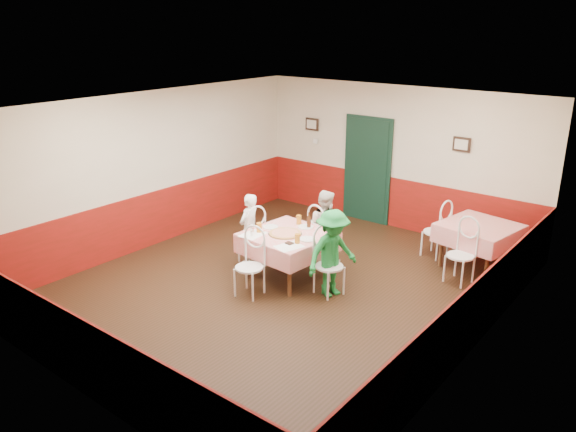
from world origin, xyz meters
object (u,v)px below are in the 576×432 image
Objects in this scene: glass_b at (297,239)px; chair_right at (329,266)px; main_table at (288,256)px; glass_c at (299,220)px; glass_a at (259,228)px; chair_second_a at (436,232)px; chair_second_b at (460,256)px; chair_far at (322,237)px; beer_bottle at (309,221)px; wallet at (289,243)px; second_table at (477,246)px; chair_near at (249,268)px; chair_left at (251,238)px; diner_right at (332,253)px; diner_left at (249,229)px; pizza at (285,233)px; diner_far at (324,226)px.

chair_right is at bearing 19.70° from glass_b.
glass_c is (-0.12, 0.44, 0.46)m from main_table.
glass_a and glass_c have the same top height.
chair_second_a reaches higher than main_table.
chair_second_b is at bearing 34.05° from glass_a.
chair_far is 3.77× the size of beer_bottle.
second_table is at bearing 58.14° from wallet.
glass_c reaches higher than chair_near.
diner_right is at bearing 101.59° from chair_left.
diner_left is (-1.19, 0.41, -0.16)m from wallet.
chair_right is at bearing -120.80° from chair_second_b.
chair_left is 5.80× the size of glass_a.
glass_a is (-0.32, 0.61, 0.39)m from chair_near.
main_table is 0.64m from glass_b.
pizza is at bearing 103.38° from chair_right.
diner_left is at bearing 175.26° from main_table.
second_table is 1.24× the size of chair_second_a.
chair_second_b is at bearing 27.91° from beer_bottle.
glass_c is (-0.49, 0.68, 0.00)m from glass_b.
wallet is (0.36, 0.51, 0.32)m from chair_near.
chair_left is at bearing 165.65° from glass_b.
chair_near is at bearing -87.74° from glass_c.
wallet is at bearing 129.89° from chair_right.
chair_second_a is 2.37m from beer_bottle.
diner_right is at bearing 120.86° from diner_far.
main_table is 0.65m from glass_a.
main_table is 1.36× the size of chair_left.
second_table is 1.24× the size of chair_near.
diner_left is at bearing 101.57° from diner_right.
chair_right reaches higher than wallet.
glass_c is (-0.97, 0.51, 0.39)m from chair_right.
diner_left reaches higher than chair_second_a.
beer_bottle is 1.09m from diner_left.
glass_b is at bearing -54.20° from glass_c.
chair_near is at bearing -98.16° from beer_bottle.
glass_a is (-2.63, -2.52, 0.46)m from second_table.
main_table is 1.09× the size of second_table.
chair_near is at bearing -126.38° from second_table.
main_table is 1.36× the size of chair_near.
chair_right is 2.12m from chair_second_b.
diner_far is at bearing 53.04° from chair_right.
diner_left is at bearing -161.76° from beer_bottle.
glass_a reaches higher than chair_second_a.
second_table is 4.69× the size of beer_bottle.
diner_far is at bearing -35.43° from chair_second_a.
diner_right is (1.29, 0.17, -0.16)m from glass_a.
chair_left is 3.21m from chair_second_a.
chair_right is at bearing 31.54° from chair_near.
chair_near reaches higher than main_table.
diner_far is at bearing 76.54° from chair_near.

